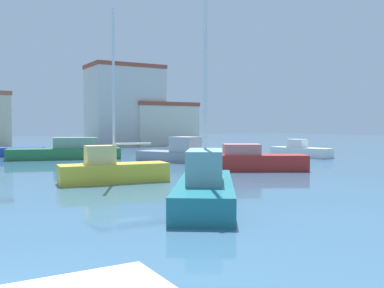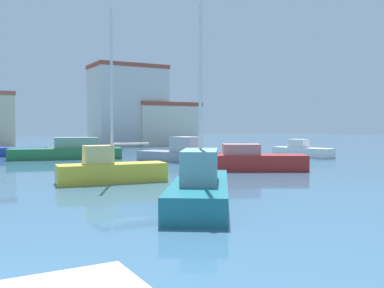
{
  "view_description": "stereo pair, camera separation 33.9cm",
  "coord_description": "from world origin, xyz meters",
  "px_view_note": "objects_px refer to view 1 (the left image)",
  "views": [
    {
      "loc": [
        0.54,
        -6.05,
        2.65
      ],
      "look_at": [
        14.46,
        17.82,
        1.42
      ],
      "focal_mm": 40.97,
      "sensor_mm": 36.0,
      "label": 1
    },
    {
      "loc": [
        0.84,
        -6.22,
        2.65
      ],
      "look_at": [
        14.46,
        17.82,
        1.42
      ],
      "focal_mm": 40.97,
      "sensor_mm": 36.0,
      "label": 2
    }
  ],
  "objects_px": {
    "sailboat_yellow_outer_mooring": "(112,169)",
    "motorboat_white_behind_lamppost": "(300,151)",
    "sailboat_teal_near_pier": "(205,185)",
    "motorboat_green_far_left": "(67,151)",
    "motorboat_red_distant_north": "(252,160)",
    "motorboat_grey_distant_east": "(179,153)"
  },
  "relations": [
    {
      "from": "sailboat_teal_near_pier",
      "to": "motorboat_green_far_left",
      "type": "relative_size",
      "value": 0.96
    },
    {
      "from": "motorboat_green_far_left",
      "to": "sailboat_teal_near_pier",
      "type": "bearing_deg",
      "value": -92.47
    },
    {
      "from": "sailboat_teal_near_pier",
      "to": "motorboat_green_far_left",
      "type": "xyz_separation_m",
      "value": [
        0.93,
        21.57,
        -0.04
      ]
    },
    {
      "from": "motorboat_red_distant_north",
      "to": "sailboat_teal_near_pier",
      "type": "distance_m",
      "value": 11.2
    },
    {
      "from": "motorboat_grey_distant_east",
      "to": "sailboat_teal_near_pier",
      "type": "xyz_separation_m",
      "value": [
        -7.29,
        -15.18,
        0.03
      ]
    },
    {
      "from": "motorboat_red_distant_north",
      "to": "motorboat_green_far_left",
      "type": "relative_size",
      "value": 0.7
    },
    {
      "from": "sailboat_yellow_outer_mooring",
      "to": "sailboat_teal_near_pier",
      "type": "bearing_deg",
      "value": -83.26
    },
    {
      "from": "motorboat_grey_distant_east",
      "to": "motorboat_green_far_left",
      "type": "height_order",
      "value": "motorboat_grey_distant_east"
    },
    {
      "from": "motorboat_white_behind_lamppost",
      "to": "motorboat_grey_distant_east",
      "type": "bearing_deg",
      "value": 174.25
    },
    {
      "from": "motorboat_grey_distant_east",
      "to": "sailboat_teal_near_pier",
      "type": "height_order",
      "value": "sailboat_teal_near_pier"
    },
    {
      "from": "motorboat_red_distant_north",
      "to": "motorboat_green_far_left",
      "type": "bearing_deg",
      "value": 117.35
    },
    {
      "from": "motorboat_grey_distant_east",
      "to": "motorboat_white_behind_lamppost",
      "type": "bearing_deg",
      "value": -5.75
    },
    {
      "from": "motorboat_red_distant_north",
      "to": "motorboat_grey_distant_east",
      "type": "xyz_separation_m",
      "value": [
        -0.78,
        7.42,
        0.02
      ]
    },
    {
      "from": "sailboat_yellow_outer_mooring",
      "to": "motorboat_grey_distant_east",
      "type": "xyz_separation_m",
      "value": [
        8.08,
        8.46,
        -0.01
      ]
    },
    {
      "from": "motorboat_green_far_left",
      "to": "motorboat_white_behind_lamppost",
      "type": "bearing_deg",
      "value": -23.64
    },
    {
      "from": "motorboat_red_distant_north",
      "to": "motorboat_white_behind_lamppost",
      "type": "relative_size",
      "value": 1.15
    },
    {
      "from": "motorboat_red_distant_north",
      "to": "motorboat_grey_distant_east",
      "type": "relative_size",
      "value": 0.98
    },
    {
      "from": "sailboat_yellow_outer_mooring",
      "to": "sailboat_teal_near_pier",
      "type": "relative_size",
      "value": 0.95
    },
    {
      "from": "motorboat_white_behind_lamppost",
      "to": "sailboat_teal_near_pier",
      "type": "relative_size",
      "value": 0.63
    },
    {
      "from": "sailboat_teal_near_pier",
      "to": "motorboat_green_far_left",
      "type": "distance_m",
      "value": 21.59
    },
    {
      "from": "motorboat_red_distant_north",
      "to": "sailboat_yellow_outer_mooring",
      "type": "bearing_deg",
      "value": -173.32
    },
    {
      "from": "sailboat_yellow_outer_mooring",
      "to": "motorboat_white_behind_lamppost",
      "type": "distance_m",
      "value": 20.18
    }
  ]
}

